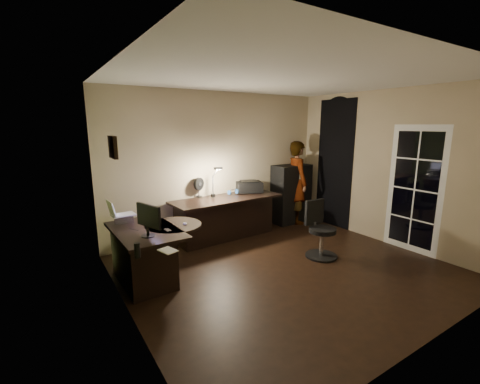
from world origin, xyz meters
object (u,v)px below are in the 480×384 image
cabinet (291,194)px  person (297,182)px  desk_left (147,255)px  monitor (148,225)px  desk_right (227,218)px  office_chair (323,230)px

cabinet → person: bearing=-46.8°
desk_left → monitor: (-0.05, -0.28, 0.51)m
desk_left → desk_right: bearing=24.5°
desk_left → cabinet: bearing=14.7°
office_chair → monitor: bearing=173.2°
desk_left → monitor: bearing=-101.0°
monitor → person: 3.80m
desk_left → office_chair: office_chair is taller
desk_right → monitor: (-1.81, -1.14, 0.48)m
desk_right → person: size_ratio=1.18×
desk_right → person: 1.86m
cabinet → office_chair: (-0.87, -1.73, -0.18)m
cabinet → monitor: 3.75m
desk_left → office_chair: 2.70m
desk_left → cabinet: size_ratio=1.01×
cabinet → office_chair: size_ratio=1.39×
office_chair → person: bearing=62.5°
desk_left → office_chair: size_ratio=1.40×
desk_right → person: person is taller
monitor → person: (3.60, 1.20, 0.01)m
desk_left → person: person is taller
person → cabinet: bearing=62.8°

